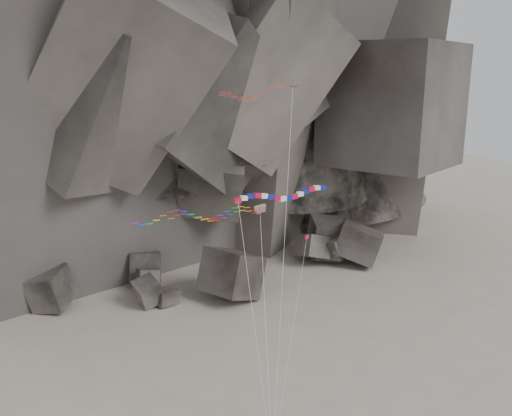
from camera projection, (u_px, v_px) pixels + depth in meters
name	position (u px, v px, depth m)	size (l,w,h in m)	color
ground	(272.00, 413.00, 59.38)	(260.00, 260.00, 0.00)	gray
headland	(132.00, 22.00, 111.07)	(110.00, 70.00, 84.00)	#5C534B
boulder_field	(270.00, 262.00, 94.91)	(60.76, 20.08, 8.90)	#47423F
delta_kite	(254.00, 92.00, 50.62)	(8.22, 10.38, 33.06)	red
banner_kite	(282.00, 197.00, 52.96)	(9.72, 8.75, 22.60)	red
parafoil_kite	(194.00, 215.00, 54.92)	(13.66, 12.79, 20.36)	yellow
pennant_kite	(301.00, 272.00, 55.62)	(7.92, 9.58, 17.34)	red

